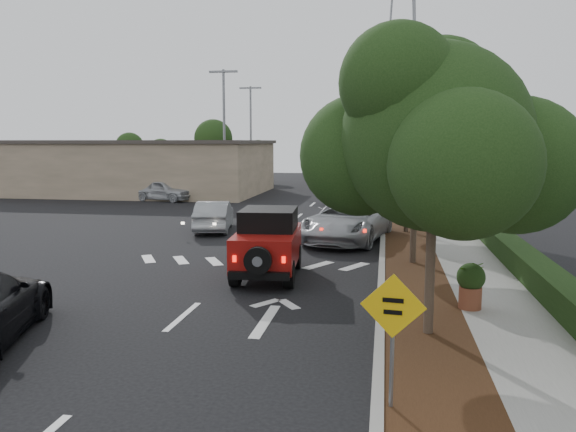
# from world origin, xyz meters

# --- Properties ---
(ground) EXTENTS (120.00, 120.00, 0.00)m
(ground) POSITION_xyz_m (0.00, 0.00, 0.00)
(ground) COLOR black
(ground) RESTS_ON ground
(curb) EXTENTS (0.20, 70.00, 0.15)m
(curb) POSITION_xyz_m (4.60, 12.00, 0.07)
(curb) COLOR #9E9B93
(curb) RESTS_ON ground
(planting_strip) EXTENTS (1.80, 70.00, 0.12)m
(planting_strip) POSITION_xyz_m (5.60, 12.00, 0.06)
(planting_strip) COLOR black
(planting_strip) RESTS_ON ground
(sidewalk) EXTENTS (2.00, 70.00, 0.12)m
(sidewalk) POSITION_xyz_m (7.50, 12.00, 0.06)
(sidewalk) COLOR gray
(sidewalk) RESTS_ON ground
(hedge) EXTENTS (0.80, 70.00, 0.80)m
(hedge) POSITION_xyz_m (8.90, 12.00, 0.40)
(hedge) COLOR black
(hedge) RESTS_ON ground
(commercial_building) EXTENTS (22.00, 12.00, 4.00)m
(commercial_building) POSITION_xyz_m (-16.00, 30.00, 2.00)
(commercial_building) COLOR #83735A
(commercial_building) RESTS_ON ground
(transmission_tower) EXTENTS (7.00, 4.00, 28.00)m
(transmission_tower) POSITION_xyz_m (6.00, 48.00, 0.00)
(transmission_tower) COLOR slate
(transmission_tower) RESTS_ON ground
(street_tree_near) EXTENTS (3.80, 3.80, 5.92)m
(street_tree_near) POSITION_xyz_m (5.60, -0.50, 0.00)
(street_tree_near) COLOR black
(street_tree_near) RESTS_ON ground
(street_tree_mid) EXTENTS (3.20, 3.20, 5.32)m
(street_tree_mid) POSITION_xyz_m (5.60, 6.50, 0.00)
(street_tree_mid) COLOR black
(street_tree_mid) RESTS_ON ground
(street_tree_far) EXTENTS (3.40, 3.40, 5.62)m
(street_tree_far) POSITION_xyz_m (5.60, 13.00, 0.00)
(street_tree_far) COLOR black
(street_tree_far) RESTS_ON ground
(light_pole_a) EXTENTS (2.00, 0.22, 9.00)m
(light_pole_a) POSITION_xyz_m (-6.50, 26.00, 0.00)
(light_pole_a) COLOR slate
(light_pole_a) RESTS_ON ground
(light_pole_b) EXTENTS (2.00, 0.22, 9.00)m
(light_pole_b) POSITION_xyz_m (-7.50, 38.00, 0.00)
(light_pole_b) COLOR slate
(light_pole_b) RESTS_ON ground
(red_jeep) EXTENTS (2.06, 4.12, 2.06)m
(red_jeep) POSITION_xyz_m (1.16, 4.37, 1.05)
(red_jeep) COLOR black
(red_jeep) RESTS_ON ground
(silver_suv_ahead) EXTENTS (3.89, 6.45, 1.68)m
(silver_suv_ahead) POSITION_xyz_m (3.15, 10.89, 0.84)
(silver_suv_ahead) COLOR #A2A4A9
(silver_suv_ahead) RESTS_ON ground
(silver_sedan_oncoming) EXTENTS (2.24, 4.40, 1.38)m
(silver_sedan_oncoming) POSITION_xyz_m (-3.10, 12.47, 0.69)
(silver_sedan_oncoming) COLOR #94979B
(silver_sedan_oncoming) RESTS_ON ground
(parked_suv) EXTENTS (4.66, 2.82, 1.48)m
(parked_suv) POSITION_xyz_m (-10.49, 24.43, 0.74)
(parked_suv) COLOR #AFB2B7
(parked_suv) RESTS_ON ground
(speed_hump_sign) EXTENTS (0.97, 0.13, 2.07)m
(speed_hump_sign) POSITION_xyz_m (4.80, -4.02, 1.44)
(speed_hump_sign) COLOR slate
(speed_hump_sign) RESTS_ON ground
(terracotta_planter) EXTENTS (0.67, 0.67, 1.17)m
(terracotta_planter) POSITION_xyz_m (6.71, 1.43, 0.79)
(terracotta_planter) COLOR brown
(terracotta_planter) RESTS_ON ground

